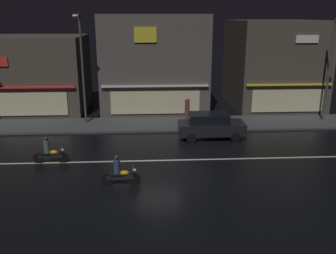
# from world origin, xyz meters

# --- Properties ---
(ground_plane) EXTENTS (140.00, 140.00, 0.00)m
(ground_plane) POSITION_xyz_m (0.00, 0.00, 0.00)
(ground_plane) COLOR black
(lane_divider_stripe) EXTENTS (33.31, 0.16, 0.01)m
(lane_divider_stripe) POSITION_xyz_m (0.00, 0.00, 0.01)
(lane_divider_stripe) COLOR beige
(lane_divider_stripe) RESTS_ON ground
(sidewalk_far) EXTENTS (35.06, 3.64, 0.14)m
(sidewalk_far) POSITION_xyz_m (0.00, 6.97, 0.07)
(sidewalk_far) COLOR #424447
(sidewalk_far) RESTS_ON ground
(storefront_left_block) EXTENTS (8.66, 6.82, 7.90)m
(storefront_left_block) POSITION_xyz_m (-0.00, 12.12, 3.95)
(storefront_left_block) COLOR #56514C
(storefront_left_block) RESTS_ON ground
(storefront_center_block) EXTENTS (7.18, 8.61, 7.43)m
(storefront_center_block) POSITION_xyz_m (10.52, 13.02, 3.71)
(storefront_center_block) COLOR #4C443A
(storefront_center_block) RESTS_ON ground
(storefront_right_block) EXTENTS (9.36, 6.97, 6.21)m
(storefront_right_block) POSITION_xyz_m (-10.52, 12.20, 3.10)
(storefront_right_block) COLOR #4C443A
(storefront_right_block) RESTS_ON ground
(streetlamp_mid) EXTENTS (0.44, 1.64, 7.81)m
(streetlamp_mid) POSITION_xyz_m (-5.22, 7.37, 4.70)
(streetlamp_mid) COLOR #47494C
(streetlamp_mid) RESTS_ON sidewalk_far
(streetlamp_east) EXTENTS (0.44, 1.64, 7.45)m
(streetlamp_east) POSITION_xyz_m (12.74, 6.88, 4.51)
(streetlamp_east) COLOR #47494C
(streetlamp_east) RESTS_ON sidewalk_far
(pedestrian_on_sidewalk) EXTENTS (0.36, 0.36, 1.79)m
(pedestrian_on_sidewalk) POSITION_xyz_m (2.37, 7.67, 0.97)
(pedestrian_on_sidewalk) COLOR brown
(pedestrian_on_sidewalk) RESTS_ON sidewalk_far
(parked_car_near_kerb) EXTENTS (4.30, 1.98, 1.67)m
(parked_car_near_kerb) POSITION_xyz_m (3.50, 3.79, 0.87)
(parked_car_near_kerb) COLOR black
(parked_car_near_kerb) RESTS_ON ground
(motorcycle_lead) EXTENTS (1.90, 0.60, 1.52)m
(motorcycle_lead) POSITION_xyz_m (-6.03, 0.00, 0.63)
(motorcycle_lead) COLOR black
(motorcycle_lead) RESTS_ON ground
(motorcycle_opposite_lane) EXTENTS (1.90, 0.60, 1.52)m
(motorcycle_opposite_lane) POSITION_xyz_m (-2.01, -2.98, 0.63)
(motorcycle_opposite_lane) COLOR black
(motorcycle_opposite_lane) RESTS_ON ground
(traffic_cone) EXTENTS (0.36, 0.36, 0.55)m
(traffic_cone) POSITION_xyz_m (4.86, 4.00, 0.28)
(traffic_cone) COLOR orange
(traffic_cone) RESTS_ON ground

